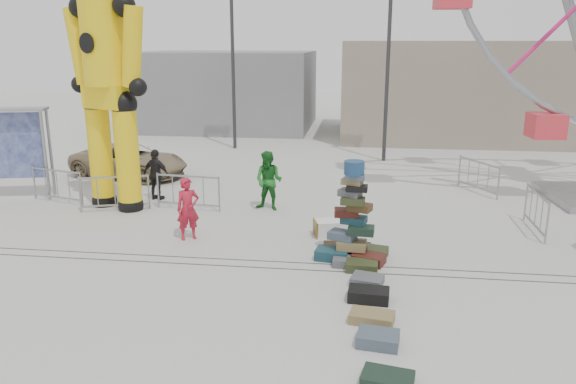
# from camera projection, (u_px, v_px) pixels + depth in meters

# --- Properties ---
(ground) EXTENTS (90.00, 90.00, 0.00)m
(ground) POSITION_uv_depth(u_px,v_px,m) (264.00, 279.00, 12.14)
(ground) COLOR #9E9E99
(ground) RESTS_ON ground
(track_line_near) EXTENTS (40.00, 0.04, 0.01)m
(track_line_near) POSITION_uv_depth(u_px,v_px,m) (269.00, 268.00, 12.72)
(track_line_near) COLOR #47443F
(track_line_near) RESTS_ON ground
(track_line_far) EXTENTS (40.00, 0.04, 0.01)m
(track_line_far) POSITION_uv_depth(u_px,v_px,m) (271.00, 261.00, 13.10)
(track_line_far) COLOR #47443F
(track_line_far) RESTS_ON ground
(building_right) EXTENTS (12.00, 8.00, 5.00)m
(building_right) POSITION_uv_depth(u_px,v_px,m) (457.00, 90.00, 29.78)
(building_right) COLOR gray
(building_right) RESTS_ON ground
(building_left) EXTENTS (10.00, 8.00, 4.40)m
(building_left) POSITION_uv_depth(u_px,v_px,m) (227.00, 90.00, 33.39)
(building_left) COLOR gray
(building_left) RESTS_ON ground
(lamp_post_right) EXTENTS (1.41, 0.25, 8.00)m
(lamp_post_right) POSITION_uv_depth(u_px,v_px,m) (391.00, 54.00, 23.05)
(lamp_post_right) COLOR #2D2D30
(lamp_post_right) RESTS_ON ground
(lamp_post_left) EXTENTS (1.41, 0.25, 8.00)m
(lamp_post_left) POSITION_uv_depth(u_px,v_px,m) (235.00, 52.00, 25.83)
(lamp_post_left) COLOR #2D2D30
(lamp_post_left) RESTS_ON ground
(suitcase_tower) EXTENTS (1.76, 1.48, 2.37)m
(suitcase_tower) POSITION_uv_depth(u_px,v_px,m) (352.00, 232.00, 13.12)
(suitcase_tower) COLOR #183E4A
(suitcase_tower) RESTS_ON ground
(crash_test_dummy) EXTENTS (2.93, 1.55, 7.47)m
(crash_test_dummy) POSITION_uv_depth(u_px,v_px,m) (107.00, 78.00, 16.37)
(crash_test_dummy) COLOR black
(crash_test_dummy) RESTS_ON ground
(steamer_trunk) EXTENTS (1.00, 0.74, 0.42)m
(steamer_trunk) POSITION_uv_depth(u_px,v_px,m) (331.00, 228.00, 14.80)
(steamer_trunk) COLOR silver
(steamer_trunk) RESTS_ON ground
(row_case_0) EXTENTS (0.73, 0.52, 0.22)m
(row_case_0) POSITION_uv_depth(u_px,v_px,m) (362.00, 266.00, 12.56)
(row_case_0) COLOR #323B1D
(row_case_0) RESTS_ON ground
(row_case_1) EXTENTS (0.76, 0.68, 0.19)m
(row_case_1) POSITION_uv_depth(u_px,v_px,m) (367.00, 280.00, 11.84)
(row_case_1) COLOR #56585E
(row_case_1) RESTS_ON ground
(row_case_2) EXTENTS (0.84, 0.55, 0.25)m
(row_case_2) POSITION_uv_depth(u_px,v_px,m) (369.00, 295.00, 11.10)
(row_case_2) COLOR black
(row_case_2) RESTS_ON ground
(row_case_3) EXTENTS (0.87, 0.61, 0.19)m
(row_case_3) POSITION_uv_depth(u_px,v_px,m) (372.00, 317.00, 10.25)
(row_case_3) COLOR olive
(row_case_3) RESTS_ON ground
(row_case_4) EXTENTS (0.76, 0.61, 0.22)m
(row_case_4) POSITION_uv_depth(u_px,v_px,m) (378.00, 339.00, 9.48)
(row_case_4) COLOR #455563
(row_case_4) RESTS_ON ground
(row_case_5) EXTENTS (0.85, 0.65, 0.16)m
(row_case_5) POSITION_uv_depth(u_px,v_px,m) (388.00, 379.00, 8.41)
(row_case_5) COLOR black
(row_case_5) RESTS_ON ground
(barricade_dummy_a) EXTENTS (1.94, 0.68, 1.10)m
(barricade_dummy_a) POSITION_uv_depth(u_px,v_px,m) (57.00, 186.00, 17.76)
(barricade_dummy_a) COLOR gray
(barricade_dummy_a) RESTS_ON ground
(barricade_dummy_b) EXTENTS (1.94, 0.70, 1.10)m
(barricade_dummy_b) POSITION_uv_depth(u_px,v_px,m) (115.00, 193.00, 16.89)
(barricade_dummy_b) COLOR gray
(barricade_dummy_b) RESTS_ON ground
(barricade_dummy_c) EXTENTS (2.00, 0.34, 1.10)m
(barricade_dummy_c) POSITION_uv_depth(u_px,v_px,m) (188.00, 192.00, 17.00)
(barricade_dummy_c) COLOR gray
(barricade_dummy_c) RESTS_ON ground
(barricade_wheel_front) EXTENTS (0.12, 2.00, 1.10)m
(barricade_wheel_front) POSITION_uv_depth(u_px,v_px,m) (536.00, 212.00, 15.05)
(barricade_wheel_front) COLOR gray
(barricade_wheel_front) RESTS_ON ground
(barricade_wheel_back) EXTENTS (1.03, 1.81, 1.10)m
(barricade_wheel_back) POSITION_uv_depth(u_px,v_px,m) (478.00, 177.00, 18.95)
(barricade_wheel_back) COLOR gray
(barricade_wheel_back) RESTS_ON ground
(pedestrian_red) EXTENTS (0.71, 0.64, 1.63)m
(pedestrian_red) POSITION_uv_depth(u_px,v_px,m) (188.00, 209.00, 14.40)
(pedestrian_red) COLOR #A7172A
(pedestrian_red) RESTS_ON ground
(pedestrian_green) EXTENTS (1.02, 0.87, 1.81)m
(pedestrian_green) POSITION_uv_depth(u_px,v_px,m) (269.00, 181.00, 16.92)
(pedestrian_green) COLOR #19651E
(pedestrian_green) RESTS_ON ground
(pedestrian_black) EXTENTS (1.04, 0.65, 1.65)m
(pedestrian_black) POSITION_uv_depth(u_px,v_px,m) (156.00, 175.00, 18.03)
(pedestrian_black) COLOR black
(pedestrian_black) RESTS_ON ground
(parked_suv) EXTENTS (4.79, 3.00, 1.23)m
(parked_suv) POSITION_uv_depth(u_px,v_px,m) (129.00, 161.00, 21.19)
(parked_suv) COLOR #8E7C5C
(parked_suv) RESTS_ON ground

